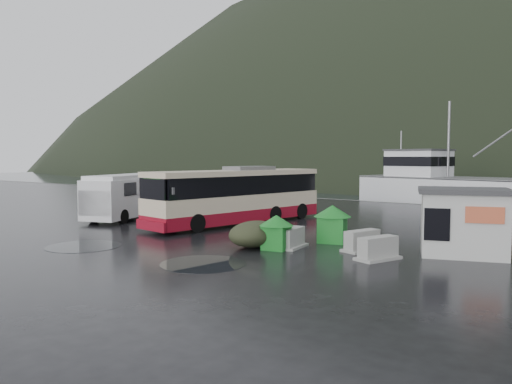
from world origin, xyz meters
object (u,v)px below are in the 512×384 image
Objects in this scene: white_van at (127,219)px; waste_bin_right at (332,242)px; ticket_kiosk at (462,255)px; coach_bus at (237,223)px; waste_bin_left at (276,249)px; jersey_barrier_b at (292,248)px; jersey_barrier_a at (362,251)px; fishing_trawler at (479,200)px; jersey_barrier_c at (378,260)px; dome_tent at (255,247)px.

white_van is 13.50m from waste_bin_right.
ticket_kiosk is at bearing -18.16° from white_van.
coach_bus is 7.89m from waste_bin_left.
coach_bus reaches higher than waste_bin_right.
jersey_barrier_a is at bearing 21.69° from jersey_barrier_b.
fishing_trawler reaches higher than white_van.
jersey_barrier_c is (1.15, -1.19, 0.00)m from jersey_barrier_a.
dome_tent reaches higher than jersey_barrier_a.
ticket_kiosk is (6.19, 3.13, 0.00)m from waste_bin_left.
coach_bus is 0.45× the size of fishing_trawler.
coach_bus is 6.95× the size of jersey_barrier_b.
ticket_kiosk is 3.41m from jersey_barrier_c.
coach_bus is at bearing 145.25° from jersey_barrier_b.
fishing_trawler reaches higher than jersey_barrier_a.
dome_tent reaches higher than jersey_barrier_c.
white_van is 12.80m from waste_bin_left.
coach_bus is at bearing 155.59° from jersey_barrier_c.
ticket_kiosk is 3.63m from jersey_barrier_a.
waste_bin_left is 0.83× the size of jersey_barrier_c.
coach_bus is 6.99× the size of waste_bin_right.
waste_bin_left is at bearing -172.76° from ticket_kiosk.
waste_bin_right is 0.50× the size of ticket_kiosk.
waste_bin_right reaches higher than waste_bin_left.
ticket_kiosk reaches higher than jersey_barrier_c.
ticket_kiosk is 0.13× the size of fishing_trawler.
white_van is 16.66m from jersey_barrier_c.
waste_bin_left is 6.93m from ticket_kiosk.
coach_bus is 8.17× the size of waste_bin_left.
white_van is at bearing -105.64° from fishing_trawler.
waste_bin_left is at bearing 1.23° from dome_tent.
white_van reaches higher than jersey_barrier_c.
coach_bus is 7.40m from waste_bin_right.
waste_bin_right is at bearing -78.70° from fishing_trawler.
white_van reaches higher than dome_tent.
dome_tent is 7.87m from ticket_kiosk.
white_van is 3.88× the size of jersey_barrier_a.
jersey_barrier_a is 27.71m from fishing_trawler.
fishing_trawler is at bearing 96.13° from jersey_barrier_c.
waste_bin_right is at bearing 164.39° from ticket_kiosk.
coach_bus is at bearing -94.86° from fishing_trawler.
dome_tent is at bearing -125.89° from waste_bin_right.
white_van reaches higher than ticket_kiosk.
coach_bus is at bearing 151.37° from ticket_kiosk.
dome_tent is 5.06m from jersey_barrier_c.
coach_bus is at bearing 161.89° from waste_bin_right.
waste_bin_right is 3.45m from dome_tent.
white_van is 3.93× the size of jersey_barrier_b.
dome_tent is at bearing -82.65° from fishing_trawler.
fishing_trawler is at bearing 90.18° from waste_bin_right.
waste_bin_left is 0.05× the size of fishing_trawler.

